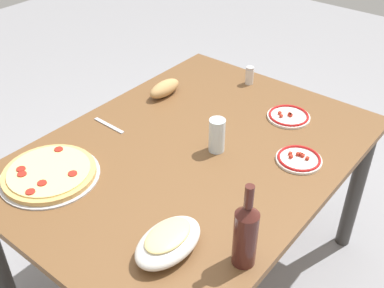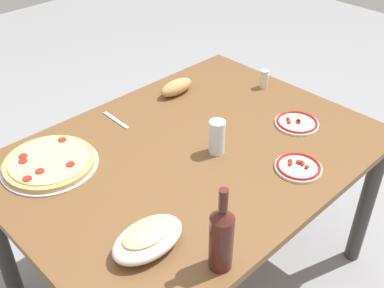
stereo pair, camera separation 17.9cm
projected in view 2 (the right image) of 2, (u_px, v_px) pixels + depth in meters
The scene contains 11 objects.
ground_plane at pixel (192, 275), 2.24m from camera, with size 8.00×8.00×0.00m, color gray.
dining_table at pixel (192, 171), 1.87m from camera, with size 1.43×1.06×0.74m.
pepperoni_pizza at pixel (50, 162), 1.72m from camera, with size 0.36×0.36×0.03m.
baked_pasta_dish at pixel (148, 238), 1.38m from camera, with size 0.24×0.15×0.08m.
wine_bottle at pixel (221, 237), 1.29m from camera, with size 0.07×0.07×0.29m.
water_glass at pixel (217, 137), 1.76m from camera, with size 0.06×0.06×0.14m, color silver.
side_plate_near at pixel (297, 123), 1.95m from camera, with size 0.18×0.18×0.02m.
side_plate_far at pixel (298, 167), 1.71m from camera, with size 0.17×0.17×0.02m.
bread_loaf at pixel (176, 87), 2.15m from camera, with size 0.18×0.08×0.07m, color tan.
spice_shaker at pixel (264, 79), 2.20m from camera, with size 0.04×0.04×0.09m.
fork_right at pixel (116, 120), 1.98m from camera, with size 0.17×0.02×0.01m, color #B7B7BC.
Camera 2 is at (-1.02, -1.05, 1.81)m, focal length 43.73 mm.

